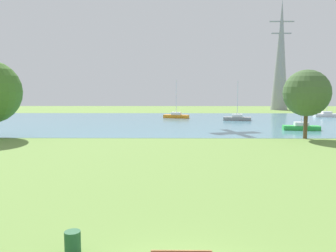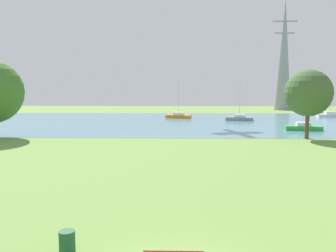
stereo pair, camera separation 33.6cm
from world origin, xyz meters
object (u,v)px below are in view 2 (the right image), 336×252
(sailboat_white, at_px, (330,115))
(tree_east_near, at_px, (308,93))
(sailboat_gray, at_px, (239,118))
(sailboat_orange, at_px, (178,116))
(litter_bin, at_px, (67,242))
(electricity_pylon, at_px, (284,55))
(sailboat_green, at_px, (303,127))

(sailboat_white, bearing_deg, tree_east_near, -117.34)
(sailboat_gray, bearing_deg, sailboat_orange, 155.38)
(litter_bin, relative_size, sailboat_white, 0.12)
(sailboat_white, height_order, electricity_pylon, electricity_pylon)
(litter_bin, distance_m, sailboat_green, 41.77)
(sailboat_gray, xyz_separation_m, electricity_pylon, (16.85, 31.43, 13.84))
(litter_bin, distance_m, sailboat_orange, 55.51)
(sailboat_green, bearing_deg, tree_east_near, -107.16)
(sailboat_white, distance_m, tree_east_near, 34.21)
(litter_bin, height_order, sailboat_green, sailboat_green)
(sailboat_orange, height_order, sailboat_green, sailboat_orange)
(sailboat_orange, relative_size, electricity_pylon, 0.25)
(sailboat_gray, distance_m, sailboat_green, 15.58)
(litter_bin, distance_m, sailboat_gray, 52.60)
(sailboat_gray, distance_m, sailboat_orange, 11.82)
(litter_bin, xyz_separation_m, sailboat_gray, (14.96, 50.42, 0.06))
(tree_east_near, bearing_deg, sailboat_white, 62.66)
(sailboat_gray, relative_size, tree_east_near, 0.90)
(electricity_pylon, bearing_deg, tree_east_near, -103.83)
(litter_bin, height_order, sailboat_orange, sailboat_orange)
(sailboat_white, xyz_separation_m, sailboat_green, (-13.10, -22.15, -0.01))
(electricity_pylon, bearing_deg, sailboat_green, -103.24)
(sailboat_green, distance_m, tree_east_near, 9.56)
(sailboat_gray, height_order, sailboat_green, sailboat_gray)
(sailboat_gray, xyz_separation_m, tree_east_near, (3.63, -22.29, 4.70))
(litter_bin, height_order, sailboat_white, sailboat_white)
(sailboat_white, bearing_deg, sailboat_orange, -174.50)
(litter_bin, bearing_deg, sailboat_green, 59.76)
(sailboat_green, xyz_separation_m, tree_east_near, (-2.46, -7.95, 4.71))
(sailboat_orange, relative_size, sailboat_green, 1.18)
(sailboat_white, bearing_deg, sailboat_green, -120.61)
(litter_bin, distance_m, electricity_pylon, 88.91)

